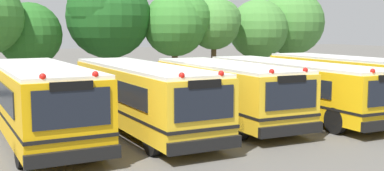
% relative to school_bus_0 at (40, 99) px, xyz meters
% --- Properties ---
extents(ground_plane, '(160.00, 160.00, 0.00)m').
position_rel_school_bus_0_xyz_m(ground_plane, '(7.42, 0.15, -1.45)').
color(ground_plane, '#595651').
extents(school_bus_0, '(2.82, 9.53, 2.76)m').
position_rel_school_bus_0_xyz_m(school_bus_0, '(0.00, 0.00, 0.00)').
color(school_bus_0, '#EAA80C').
rests_on(school_bus_0, ground_plane).
extents(school_bus_1, '(2.61, 10.19, 2.66)m').
position_rel_school_bus_0_xyz_m(school_bus_1, '(3.72, -0.10, -0.05)').
color(school_bus_1, yellow).
rests_on(school_bus_1, ground_plane).
extents(school_bus_2, '(2.73, 9.26, 2.59)m').
position_rel_school_bus_0_xyz_m(school_bus_2, '(7.48, 0.00, -0.09)').
color(school_bus_2, yellow).
rests_on(school_bus_2, ground_plane).
extents(school_bus_3, '(2.69, 11.20, 2.52)m').
position_rel_school_bus_0_xyz_m(school_bus_3, '(11.14, 0.19, -0.11)').
color(school_bus_3, yellow).
rests_on(school_bus_3, ground_plane).
extents(school_bus_4, '(2.53, 11.42, 2.61)m').
position_rel_school_bus_0_xyz_m(school_bus_4, '(15.03, 0.14, -0.07)').
color(school_bus_4, yellow).
rests_on(school_bus_4, ground_plane).
extents(tree_2, '(3.66, 3.66, 5.41)m').
position_rel_school_bus_0_xyz_m(tree_2, '(1.19, 11.31, 2.09)').
color(tree_2, '#4C3823').
rests_on(tree_2, ground_plane).
extents(tree_3, '(5.13, 5.13, 7.23)m').
position_rel_school_bus_0_xyz_m(tree_3, '(5.68, 11.14, 3.36)').
color(tree_3, '#4C3823').
rests_on(tree_3, ground_plane).
extents(tree_4, '(4.30, 3.98, 6.16)m').
position_rel_school_bus_0_xyz_m(tree_4, '(10.05, 10.19, 2.84)').
color(tree_4, '#4C3823').
rests_on(tree_4, ground_plane).
extents(tree_5, '(3.70, 3.38, 5.93)m').
position_rel_school_bus_0_xyz_m(tree_5, '(12.81, 10.28, 2.86)').
color(tree_5, '#4C3823').
rests_on(tree_5, ground_plane).
extents(tree_6, '(4.24, 4.24, 6.00)m').
position_rel_school_bus_0_xyz_m(tree_6, '(16.77, 11.29, 2.43)').
color(tree_6, '#4C3823').
rests_on(tree_6, ground_plane).
extents(tree_7, '(4.92, 4.92, 6.85)m').
position_rel_school_bus_0_xyz_m(tree_7, '(20.28, 12.03, 2.93)').
color(tree_7, '#4C3823').
rests_on(tree_7, ground_plane).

